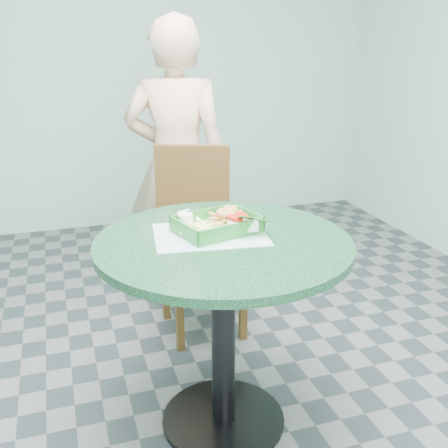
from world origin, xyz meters
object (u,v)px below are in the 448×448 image
object	(u,v)px
diner_person	(177,161)
food_basket	(217,233)
crab_sandwich	(230,222)
sauce_ramekin	(189,220)
dining_chair	(198,227)
cafe_table	(223,288)

from	to	relation	value
diner_person	food_basket	xyz separation A→B (m)	(-0.10, -1.04, -0.03)
diner_person	crab_sandwich	xyz separation A→B (m)	(-0.04, -1.03, -0.00)
sauce_ramekin	food_basket	bearing A→B (deg)	-41.15
crab_sandwich	food_basket	bearing A→B (deg)	-170.30
dining_chair	sauce_ramekin	distance (m)	0.72
food_basket	crab_sandwich	bearing A→B (deg)	9.70
dining_chair	food_basket	size ratio (longest dim) A/B	3.36
cafe_table	diner_person	bearing A→B (deg)	85.06
dining_chair	diner_person	xyz separation A→B (m)	(-0.02, 0.34, 0.27)
dining_chair	diner_person	world-z (taller)	diner_person
crab_sandwich	diner_person	bearing A→B (deg)	87.53
cafe_table	food_basket	bearing A→B (deg)	89.99
cafe_table	sauce_ramekin	bearing A→B (deg)	119.76
dining_chair	diner_person	bearing A→B (deg)	115.60
dining_chair	crab_sandwich	bearing A→B (deg)	-73.53
food_basket	dining_chair	bearing A→B (deg)	80.50
dining_chair	food_basket	xyz separation A→B (m)	(-0.12, -0.71, 0.24)
cafe_table	diner_person	world-z (taller)	diner_person
food_basket	crab_sandwich	world-z (taller)	crab_sandwich
cafe_table	crab_sandwich	size ratio (longest dim) A/B	7.35
crab_sandwich	sauce_ramekin	world-z (taller)	crab_sandwich
cafe_table	crab_sandwich	xyz separation A→B (m)	(0.05, 0.08, 0.22)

